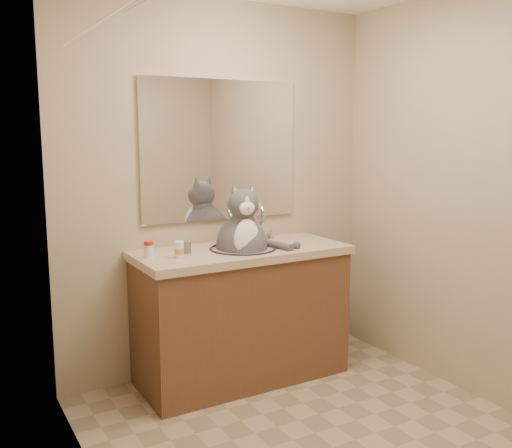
# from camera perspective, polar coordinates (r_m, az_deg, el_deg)

# --- Properties ---
(room) EXTENTS (2.22, 2.52, 2.42)m
(room) POSITION_cam_1_polar(r_m,az_deg,el_deg) (2.70, 8.30, 1.28)
(room) COLOR #9B896B
(room) RESTS_ON ground
(vanity) EXTENTS (1.34, 0.59, 1.12)m
(vanity) POSITION_cam_1_polar(r_m,az_deg,el_deg) (3.66, -1.45, -8.69)
(vanity) COLOR brown
(vanity) RESTS_ON ground
(mirror) EXTENTS (1.10, 0.02, 0.90)m
(mirror) POSITION_cam_1_polar(r_m,az_deg,el_deg) (3.73, -3.52, 7.36)
(mirror) COLOR white
(mirror) RESTS_ON room
(shower_curtain) EXTENTS (0.02, 1.30, 1.93)m
(shower_curtain) POSITION_cam_1_polar(r_m,az_deg,el_deg) (2.35, -14.09, -4.31)
(shower_curtain) COLOR beige
(shower_curtain) RESTS_ON ground
(cat) EXTENTS (0.44, 0.44, 0.63)m
(cat) POSITION_cam_1_polar(r_m,az_deg,el_deg) (3.54, -1.35, -1.81)
(cat) COLOR #4C4C51
(cat) RESTS_ON vanity
(pill_bottle_redcap) EXTENTS (0.07, 0.07, 0.10)m
(pill_bottle_redcap) POSITION_cam_1_polar(r_m,az_deg,el_deg) (3.34, -10.66, -2.51)
(pill_bottle_redcap) COLOR white
(pill_bottle_redcap) RESTS_ON vanity
(pill_bottle_orange) EXTENTS (0.06, 0.06, 0.10)m
(pill_bottle_orange) POSITION_cam_1_polar(r_m,az_deg,el_deg) (3.31, -7.69, -2.58)
(pill_bottle_orange) COLOR white
(pill_bottle_orange) RESTS_ON vanity
(grey_canister) EXTENTS (0.05, 0.05, 0.07)m
(grey_canister) POSITION_cam_1_polar(r_m,az_deg,el_deg) (3.43, -6.87, -2.36)
(grey_canister) COLOR slate
(grey_canister) RESTS_ON vanity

